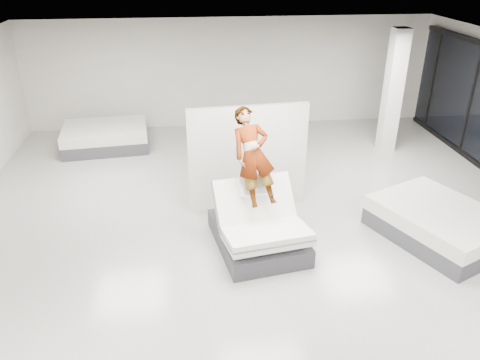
{
  "coord_description": "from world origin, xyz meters",
  "views": [
    {
      "loc": [
        -1.27,
        -6.85,
        4.91
      ],
      "look_at": [
        -0.38,
        1.02,
        1.0
      ],
      "focal_mm": 35.0,
      "sensor_mm": 36.0,
      "label": 1
    }
  ],
  "objects_px": {
    "hero_bed": "(258,229)",
    "flat_bed_left_far": "(106,137)",
    "divider_panel": "(248,158)",
    "column": "(393,92)",
    "flat_bed_right_far": "(438,223)",
    "person": "(253,175)",
    "remote": "(271,194)"
  },
  "relations": [
    {
      "from": "flat_bed_left_far",
      "to": "column",
      "type": "xyz_separation_m",
      "value": [
        7.58,
        -0.99,
        1.3
      ]
    },
    {
      "from": "hero_bed",
      "to": "person",
      "type": "bearing_deg",
      "value": 99.66
    },
    {
      "from": "person",
      "to": "divider_panel",
      "type": "bearing_deg",
      "value": 77.43
    },
    {
      "from": "column",
      "to": "flat_bed_right_far",
      "type": "bearing_deg",
      "value": -99.63
    },
    {
      "from": "flat_bed_left_far",
      "to": "column",
      "type": "bearing_deg",
      "value": -7.47
    },
    {
      "from": "remote",
      "to": "column",
      "type": "distance_m",
      "value": 5.77
    },
    {
      "from": "hero_bed",
      "to": "divider_panel",
      "type": "xyz_separation_m",
      "value": [
        0.0,
        1.52,
        0.73
      ]
    },
    {
      "from": "person",
      "to": "column",
      "type": "relative_size",
      "value": 0.56
    },
    {
      "from": "divider_panel",
      "to": "column",
      "type": "xyz_separation_m",
      "value": [
        4.13,
        2.73,
        0.49
      ]
    },
    {
      "from": "hero_bed",
      "to": "flat_bed_left_far",
      "type": "bearing_deg",
      "value": 123.41
    },
    {
      "from": "remote",
      "to": "flat_bed_left_far",
      "type": "height_order",
      "value": "remote"
    },
    {
      "from": "divider_panel",
      "to": "flat_bed_left_far",
      "type": "height_order",
      "value": "divider_panel"
    },
    {
      "from": "flat_bed_right_far",
      "to": "flat_bed_left_far",
      "type": "xyz_separation_m",
      "value": [
        -6.85,
        5.32,
        -0.0
      ]
    },
    {
      "from": "person",
      "to": "flat_bed_right_far",
      "type": "relative_size",
      "value": 0.65
    },
    {
      "from": "flat_bed_left_far",
      "to": "flat_bed_right_far",
      "type": "bearing_deg",
      "value": -37.87
    },
    {
      "from": "flat_bed_right_far",
      "to": "column",
      "type": "distance_m",
      "value": 4.58
    },
    {
      "from": "person",
      "to": "flat_bed_right_far",
      "type": "bearing_deg",
      "value": -16.74
    },
    {
      "from": "flat_bed_right_far",
      "to": "column",
      "type": "bearing_deg",
      "value": 80.37
    },
    {
      "from": "person",
      "to": "remote",
      "type": "relative_size",
      "value": 12.76
    },
    {
      "from": "flat_bed_right_far",
      "to": "person",
      "type": "bearing_deg",
      "value": 172.93
    },
    {
      "from": "divider_panel",
      "to": "flat_bed_left_far",
      "type": "distance_m",
      "value": 5.14
    },
    {
      "from": "hero_bed",
      "to": "remote",
      "type": "bearing_deg",
      "value": 7.97
    },
    {
      "from": "hero_bed",
      "to": "flat_bed_left_far",
      "type": "height_order",
      "value": "hero_bed"
    },
    {
      "from": "divider_panel",
      "to": "column",
      "type": "relative_size",
      "value": 0.76
    },
    {
      "from": "person",
      "to": "remote",
      "type": "bearing_deg",
      "value": -57.85
    },
    {
      "from": "remote",
      "to": "flat_bed_right_far",
      "type": "bearing_deg",
      "value": -11.83
    },
    {
      "from": "flat_bed_right_far",
      "to": "column",
      "type": "xyz_separation_m",
      "value": [
        0.73,
        4.33,
        1.29
      ]
    },
    {
      "from": "column",
      "to": "flat_bed_left_far",
      "type": "bearing_deg",
      "value": 172.53
    },
    {
      "from": "remote",
      "to": "column",
      "type": "relative_size",
      "value": 0.04
    },
    {
      "from": "person",
      "to": "column",
      "type": "height_order",
      "value": "column"
    },
    {
      "from": "divider_panel",
      "to": "flat_bed_left_far",
      "type": "relative_size",
      "value": 1.03
    },
    {
      "from": "divider_panel",
      "to": "flat_bed_right_far",
      "type": "distance_m",
      "value": 3.84
    }
  ]
}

